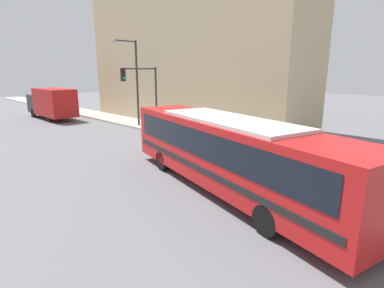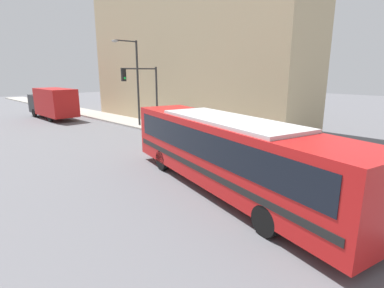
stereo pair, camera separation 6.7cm
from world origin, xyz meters
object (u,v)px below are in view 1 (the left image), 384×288
at_px(parking_meter, 173,123).
at_px(pedestrian_near_corner, 178,119).
at_px(city_bus, 227,150).
at_px(street_lamp, 134,76).
at_px(traffic_light_pole, 144,87).
at_px(fire_hydrant, 225,139).
at_px(delivery_truck, 52,103).

distance_m(parking_meter, pedestrian_near_corner, 1.62).
bearing_deg(parking_meter, pedestrian_near_corner, 33.41).
relative_size(city_bus, parking_meter, 10.20).
xyz_separation_m(city_bus, street_lamp, (5.80, 14.84, 2.65)).
xyz_separation_m(traffic_light_pole, street_lamp, (0.95, 2.72, 0.80)).
bearing_deg(fire_hydrant, traffic_light_pole, 97.81).
distance_m(fire_hydrant, traffic_light_pole, 8.00).
xyz_separation_m(fire_hydrant, street_lamp, (-0.05, 10.03, 3.89)).
bearing_deg(delivery_truck, street_lamp, -71.57).
distance_m(street_lamp, pedestrian_near_corner, 5.46).
height_order(city_bus, fire_hydrant, city_bus).
relative_size(city_bus, delivery_truck, 1.64).
bearing_deg(city_bus, street_lamp, 82.69).
relative_size(city_bus, pedestrian_near_corner, 7.43).
xyz_separation_m(street_lamp, pedestrian_near_corner, (1.41, -4.04, -3.40)).
bearing_deg(delivery_truck, traffic_light_pole, -79.32).
xyz_separation_m(city_bus, fire_hydrant, (5.85, 4.81, -1.24)).
relative_size(fire_hydrant, parking_meter, 0.61).
relative_size(delivery_truck, parking_meter, 6.22).
xyz_separation_m(fire_hydrant, parking_meter, (0.00, 5.10, 0.46)).
relative_size(parking_meter, street_lamp, 0.17).
bearing_deg(traffic_light_pole, city_bus, -111.82).
xyz_separation_m(delivery_truck, pedestrian_near_corner, (4.78, -14.16, -0.68)).
bearing_deg(street_lamp, pedestrian_near_corner, -70.79).
height_order(traffic_light_pole, street_lamp, street_lamp).
relative_size(delivery_truck, pedestrian_near_corner, 4.53).
distance_m(city_bus, delivery_truck, 25.08).
height_order(delivery_truck, pedestrian_near_corner, delivery_truck).
relative_size(traffic_light_pole, parking_meter, 4.07).
height_order(traffic_light_pole, pedestrian_near_corner, traffic_light_pole).
bearing_deg(city_bus, traffic_light_pole, 82.22).
height_order(city_bus, parking_meter, city_bus).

